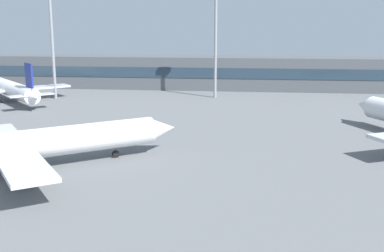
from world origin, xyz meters
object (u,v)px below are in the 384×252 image
(floodlight_tower_east, at_px, (51,25))
(airplane_far, at_px, (9,88))
(airplane_near, at_px, (22,146))
(floodlight_tower_west, at_px, (216,38))

(floodlight_tower_east, bearing_deg, airplane_far, -154.25)
(airplane_near, height_order, floodlight_tower_east, floodlight_tower_east)
(airplane_near, bearing_deg, floodlight_tower_west, 72.74)
(floodlight_tower_west, bearing_deg, floodlight_tower_east, -170.85)
(airplane_near, relative_size, floodlight_tower_west, 1.43)
(airplane_near, bearing_deg, floodlight_tower_east, 108.86)
(airplane_near, distance_m, floodlight_tower_west, 66.58)
(airplane_far, height_order, floodlight_tower_east, floodlight_tower_east)
(airplane_near, distance_m, floodlight_tower_east, 61.33)
(airplane_near, xyz_separation_m, airplane_far, (-28.75, 51.83, -0.19))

